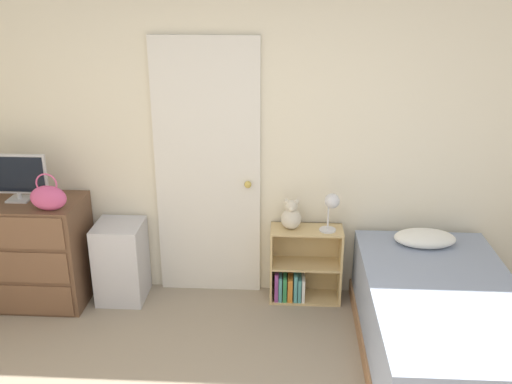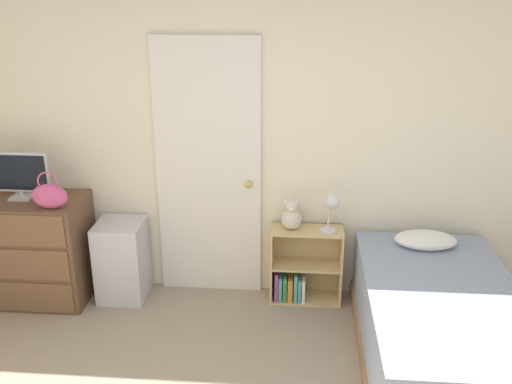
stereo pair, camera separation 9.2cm
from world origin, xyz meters
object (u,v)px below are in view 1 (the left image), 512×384
at_px(storage_bin, 121,261).
at_px(teddy_bear, 291,216).
at_px(tv, 16,176).
at_px(bed, 441,326).
at_px(handbag, 48,197).
at_px(desk_lamp, 331,205).
at_px(dresser, 32,252).
at_px(bookshelf, 300,270).

relative_size(storage_bin, teddy_bear, 2.64).
xyz_separation_m(tv, teddy_bear, (2.09, 0.11, -0.32)).
relative_size(teddy_bear, bed, 0.13).
height_order(tv, handbag, tv).
distance_m(storage_bin, desk_lamp, 1.74).
bearing_deg(teddy_bear, handbag, -170.33).
height_order(storage_bin, desk_lamp, desk_lamp).
distance_m(dresser, handbag, 0.62).
xyz_separation_m(dresser, bookshelf, (2.12, 0.14, -0.18)).
bearing_deg(teddy_bear, bookshelf, 4.53).
distance_m(storage_bin, bookshelf, 1.44).
xyz_separation_m(handbag, storage_bin, (0.42, 0.24, -0.63)).
bearing_deg(desk_lamp, bookshelf, 168.05).
bearing_deg(desk_lamp, tv, -178.28).
bearing_deg(teddy_bear, bed, -38.07).
distance_m(tv, handbag, 0.38).
bearing_deg(handbag, teddy_bear, 9.67).
relative_size(dresser, handbag, 3.00).
distance_m(dresser, desk_lamp, 2.38).
distance_m(storage_bin, bed, 2.47).
distance_m(bookshelf, bed, 1.21).
height_order(handbag, desk_lamp, handbag).
bearing_deg(bed, desk_lamp, 133.19).
distance_m(dresser, tv, 0.62).
distance_m(dresser, bed, 3.11).
height_order(storage_bin, bookshelf, storage_bin).
relative_size(tv, desk_lamp, 1.52).
relative_size(dresser, bookshelf, 1.38).
bearing_deg(bookshelf, storage_bin, -177.16).
xyz_separation_m(dresser, handbag, (0.27, -0.16, 0.53)).
xyz_separation_m(tv, handbag, (0.31, -0.19, -0.09)).
xyz_separation_m(storage_bin, teddy_bear, (1.35, 0.06, 0.40)).
relative_size(dresser, teddy_bear, 3.48).
relative_size(storage_bin, bookshelf, 1.05).
bearing_deg(handbag, storage_bin, 29.50).
relative_size(tv, teddy_bear, 1.92).
bearing_deg(bed, tv, 167.67).
relative_size(storage_bin, desk_lamp, 2.09).
relative_size(dresser, tv, 1.81).
bearing_deg(bookshelf, handbag, -170.56).
bearing_deg(dresser, storage_bin, 6.08).
distance_m(teddy_bear, bed, 1.35).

